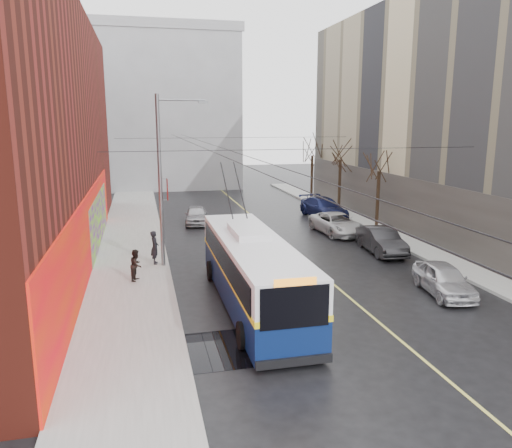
{
  "coord_description": "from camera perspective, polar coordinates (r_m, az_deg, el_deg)",
  "views": [
    {
      "loc": [
        -7.28,
        -15.98,
        7.7
      ],
      "look_at": [
        -1.64,
        8.24,
        2.52
      ],
      "focal_mm": 35.0,
      "sensor_mm": 36.0,
      "label": 1
    }
  ],
  "objects": [
    {
      "name": "tree_near",
      "position": [
        35.98,
        13.95,
        7.09
      ],
      "size": [
        3.2,
        3.2,
        6.4
      ],
      "color": "black",
      "rests_on": "ground"
    },
    {
      "name": "tree_mid",
      "position": [
        42.31,
        9.66,
        8.3
      ],
      "size": [
        3.2,
        3.2,
        6.68
      ],
      "color": "black",
      "rests_on": "ground"
    },
    {
      "name": "sidewalk_right",
      "position": [
        33.25,
        16.64,
        -1.99
      ],
      "size": [
        2.0,
        60.0,
        0.15
      ],
      "primitive_type": "cube",
      "color": "gray",
      "rests_on": "ground"
    },
    {
      "name": "ground",
      "position": [
        19.17,
        10.66,
        -12.13
      ],
      "size": [
        140.0,
        140.0,
        0.0
      ],
      "primitive_type": "plane",
      "color": "black",
      "rests_on": "ground"
    },
    {
      "name": "building_right",
      "position": [
        38.57,
        26.42,
        11.01
      ],
      "size": [
        14.06,
        36.0,
        16.0
      ],
      "color": "#C5B78E",
      "rests_on": "ground"
    },
    {
      "name": "parked_car_d",
      "position": [
        40.54,
        7.74,
        1.86
      ],
      "size": [
        2.92,
        5.72,
        1.59
      ],
      "primitive_type": "imported",
      "rotation": [
        0.0,
        0.0,
        0.13
      ],
      "color": "#151C4B",
      "rests_on": "ground"
    },
    {
      "name": "lane_line",
      "position": [
        32.17,
        3.13,
        -2.09
      ],
      "size": [
        0.12,
        50.0,
        0.01
      ],
      "primitive_type": "cube",
      "color": "#BFB74C",
      "rests_on": "ground"
    },
    {
      "name": "parked_car_a",
      "position": [
        24.07,
        20.66,
        -5.91
      ],
      "size": [
        2.27,
        4.34,
        1.41
      ],
      "primitive_type": "imported",
      "rotation": [
        0.0,
        0.0,
        -0.15
      ],
      "color": "silver",
      "rests_on": "ground"
    },
    {
      "name": "tree_far",
      "position": [
        48.84,
        6.47,
        8.7
      ],
      "size": [
        3.2,
        3.2,
        6.57
      ],
      "color": "black",
      "rests_on": "ground"
    },
    {
      "name": "building_far",
      "position": [
        60.99,
        -12.2,
        12.76
      ],
      "size": [
        20.5,
        12.1,
        18.0
      ],
      "color": "gray",
      "rests_on": "ground"
    },
    {
      "name": "parked_car_c",
      "position": [
        34.82,
        9.25,
        0.04
      ],
      "size": [
        2.77,
        5.3,
        1.42
      ],
      "primitive_type": "imported",
      "rotation": [
        0.0,
        0.0,
        0.08
      ],
      "color": "#BEBDC0",
      "rests_on": "ground"
    },
    {
      "name": "pedestrian_a",
      "position": [
        27.19,
        -11.5,
        -2.63
      ],
      "size": [
        0.43,
        0.66,
        1.79
      ],
      "primitive_type": "imported",
      "rotation": [
        0.0,
        0.0,
        1.56
      ],
      "color": "black",
      "rests_on": "sidewalk_left"
    },
    {
      "name": "pedestrian_b",
      "position": [
        24.61,
        -13.52,
        -4.58
      ],
      "size": [
        0.79,
        0.89,
        1.52
      ],
      "primitive_type": "imported",
      "rotation": [
        0.0,
        0.0,
        1.23
      ],
      "color": "black",
      "rests_on": "sidewalk_left"
    },
    {
      "name": "puddle",
      "position": [
        17.62,
        -5.18,
        -14.18
      ],
      "size": [
        2.43,
        3.07,
        0.01
      ],
      "primitive_type": "cube",
      "color": "black",
      "rests_on": "ground"
    },
    {
      "name": "parked_car_b",
      "position": [
        30.31,
        14.13,
        -1.83
      ],
      "size": [
        1.95,
        4.71,
        1.52
      ],
      "primitive_type": "imported",
      "rotation": [
        0.0,
        0.0,
        -0.08
      ],
      "color": "#252527",
      "rests_on": "ground"
    },
    {
      "name": "catenary_wires",
      "position": [
        31.14,
        -4.38,
        9.06
      ],
      "size": [
        18.0,
        60.0,
        0.22
      ],
      "color": "black"
    },
    {
      "name": "sidewalk_left",
      "position": [
        29.01,
        -14.08,
        -3.83
      ],
      "size": [
        4.0,
        60.0,
        0.15
      ],
      "primitive_type": "cube",
      "color": "gray",
      "rests_on": "ground"
    },
    {
      "name": "following_car",
      "position": [
        37.93,
        -6.85,
        1.03
      ],
      "size": [
        2.08,
        4.18,
        1.37
      ],
      "primitive_type": "imported",
      "rotation": [
        0.0,
        0.0,
        -0.12
      ],
      "color": "#A0A0A4",
      "rests_on": "ground"
    },
    {
      "name": "streetlight_pole",
      "position": [
        26.16,
        -10.57,
        5.31
      ],
      "size": [
        2.65,
        0.6,
        9.0
      ],
      "color": "slate",
      "rests_on": "ground"
    },
    {
      "name": "pigeons_flying",
      "position": [
        26.25,
        -3.39,
        10.15
      ],
      "size": [
        3.07,
        4.03,
        2.33
      ],
      "color": "slate"
    },
    {
      "name": "trolleybus",
      "position": [
        20.9,
        -0.36,
        -5.33
      ],
      "size": [
        2.79,
        11.86,
        5.6
      ],
      "rotation": [
        0.0,
        0.0,
        0.0
      ],
      "color": "#091845",
      "rests_on": "ground"
    }
  ]
}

